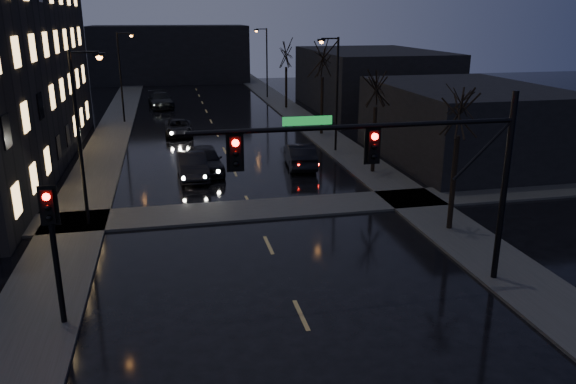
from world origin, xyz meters
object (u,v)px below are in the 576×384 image
oncoming_car_a (205,160)px  oncoming_car_d (161,100)px  oncoming_car_b (192,166)px  lead_car (300,155)px  oncoming_car_c (178,128)px

oncoming_car_a → oncoming_car_d: (-2.72, 27.14, -0.01)m
oncoming_car_a → oncoming_car_b: (-0.83, -1.03, -0.06)m
lead_car → oncoming_car_b: bearing=14.9°
oncoming_car_c → oncoming_car_d: (-1.43, 15.20, 0.17)m
oncoming_car_a → lead_car: 6.09m
oncoming_car_b → lead_car: size_ratio=0.98×
oncoming_car_c → oncoming_car_d: size_ratio=0.83×
oncoming_car_b → oncoming_car_c: 12.98m
oncoming_car_b → oncoming_car_d: 28.24m
oncoming_car_d → lead_car: oncoming_car_d is taller
oncoming_car_c → lead_car: 13.93m
oncoming_car_b → lead_car: (6.93, 1.16, 0.02)m
oncoming_car_a → oncoming_car_b: bearing=-132.4°
oncoming_car_a → lead_car: oncoming_car_a is taller
oncoming_car_d → oncoming_car_b: bearing=-93.4°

